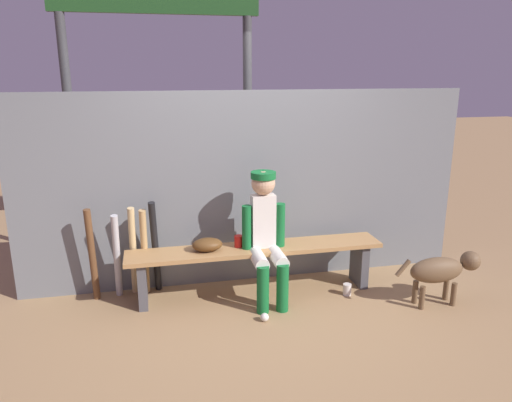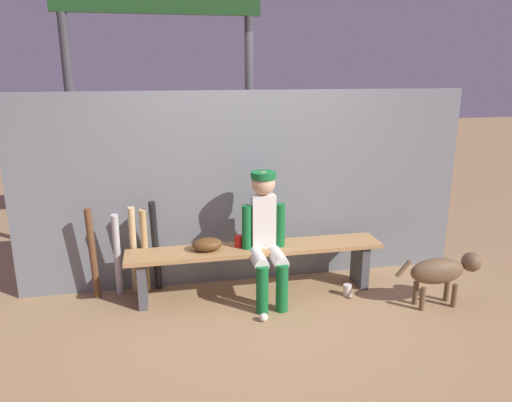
{
  "view_description": "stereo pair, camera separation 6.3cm",
  "coord_description": "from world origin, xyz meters",
  "px_view_note": "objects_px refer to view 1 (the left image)",
  "views": [
    {
      "loc": [
        -0.92,
        -4.18,
        2.11
      ],
      "look_at": [
        0.0,
        0.0,
        0.93
      ],
      "focal_mm": 33.91,
      "sensor_mm": 36.0,
      "label": 1
    },
    {
      "loc": [
        -0.86,
        -4.2,
        2.11
      ],
      "look_at": [
        0.0,
        0.0,
        0.93
      ],
      "focal_mm": 33.91,
      "sensor_mm": 36.0,
      "label": 2
    }
  ],
  "objects_px": {
    "baseball_glove": "(207,245)",
    "bat_aluminum_silver": "(117,256)",
    "bat_aluminum_black": "(155,247)",
    "cup_on_bench": "(239,241)",
    "scoreboard": "(162,5)",
    "bat_wood_dark": "(92,255)",
    "player_seated": "(266,232)",
    "dog": "(442,270)",
    "dugout_bench": "(256,258)",
    "bat_wood_tan": "(145,252)",
    "bat_wood_natural": "(133,251)",
    "baseball": "(265,317)",
    "cup_on_ground": "(347,289)"
  },
  "relations": [
    {
      "from": "bat_wood_tan",
      "to": "cup_on_bench",
      "type": "height_order",
      "value": "bat_wood_tan"
    },
    {
      "from": "bat_aluminum_black",
      "to": "baseball_glove",
      "type": "bearing_deg",
      "value": -24.83
    },
    {
      "from": "baseball",
      "to": "player_seated",
      "type": "bearing_deg",
      "value": 75.35
    },
    {
      "from": "bat_aluminum_silver",
      "to": "cup_on_bench",
      "type": "distance_m",
      "value": 1.14
    },
    {
      "from": "bat_wood_tan",
      "to": "cup_on_ground",
      "type": "distance_m",
      "value": 1.97
    },
    {
      "from": "bat_aluminum_silver",
      "to": "dog",
      "type": "height_order",
      "value": "bat_aluminum_silver"
    },
    {
      "from": "bat_aluminum_silver",
      "to": "bat_wood_natural",
      "type": "bearing_deg",
      "value": 15.44
    },
    {
      "from": "bat_wood_dark",
      "to": "dog",
      "type": "relative_size",
      "value": 1.07
    },
    {
      "from": "cup_on_bench",
      "to": "bat_aluminum_black",
      "type": "bearing_deg",
      "value": 167.07
    },
    {
      "from": "bat_wood_dark",
      "to": "scoreboard",
      "type": "relative_size",
      "value": 0.23
    },
    {
      "from": "scoreboard",
      "to": "dugout_bench",
      "type": "bearing_deg",
      "value": -61.01
    },
    {
      "from": "bat_aluminum_black",
      "to": "bat_wood_tan",
      "type": "xyz_separation_m",
      "value": [
        -0.1,
        -0.01,
        -0.04
      ]
    },
    {
      "from": "player_seated",
      "to": "bat_aluminum_silver",
      "type": "height_order",
      "value": "player_seated"
    },
    {
      "from": "player_seated",
      "to": "baseball_glove",
      "type": "height_order",
      "value": "player_seated"
    },
    {
      "from": "cup_on_bench",
      "to": "scoreboard",
      "type": "height_order",
      "value": "scoreboard"
    },
    {
      "from": "bat_wood_natural",
      "to": "baseball",
      "type": "bearing_deg",
      "value": -35.06
    },
    {
      "from": "player_seated",
      "to": "bat_wood_tan",
      "type": "xyz_separation_m",
      "value": [
        -1.1,
        0.32,
        -0.23
      ]
    },
    {
      "from": "dugout_bench",
      "to": "scoreboard",
      "type": "distance_m",
      "value": 2.8
    },
    {
      "from": "bat_wood_natural",
      "to": "dog",
      "type": "bearing_deg",
      "value": -16.17
    },
    {
      "from": "bat_wood_tan",
      "to": "cup_on_bench",
      "type": "bearing_deg",
      "value": -11.04
    },
    {
      "from": "bat_aluminum_black",
      "to": "bat_wood_dark",
      "type": "distance_m",
      "value": 0.57
    },
    {
      "from": "bat_aluminum_black",
      "to": "scoreboard",
      "type": "relative_size",
      "value": 0.25
    },
    {
      "from": "player_seated",
      "to": "bat_aluminum_black",
      "type": "distance_m",
      "value": 1.07
    },
    {
      "from": "baseball_glove",
      "to": "baseball",
      "type": "distance_m",
      "value": 0.85
    },
    {
      "from": "baseball_glove",
      "to": "dog",
      "type": "height_order",
      "value": "baseball_glove"
    },
    {
      "from": "bat_wood_natural",
      "to": "bat_aluminum_silver",
      "type": "height_order",
      "value": "bat_wood_natural"
    },
    {
      "from": "bat_aluminum_black",
      "to": "cup_on_bench",
      "type": "xyz_separation_m",
      "value": [
        0.77,
        -0.18,
        0.07
      ]
    },
    {
      "from": "cup_on_bench",
      "to": "baseball",
      "type": "bearing_deg",
      "value": -78.49
    },
    {
      "from": "bat_wood_tan",
      "to": "cup_on_bench",
      "type": "xyz_separation_m",
      "value": [
        0.87,
        -0.17,
        0.1
      ]
    },
    {
      "from": "baseball_glove",
      "to": "bat_aluminum_black",
      "type": "xyz_separation_m",
      "value": [
        -0.47,
        0.22,
        -0.07
      ]
    },
    {
      "from": "bat_aluminum_silver",
      "to": "bat_wood_tan",
      "type": "bearing_deg",
      "value": 4.33
    },
    {
      "from": "bat_wood_natural",
      "to": "bat_aluminum_silver",
      "type": "bearing_deg",
      "value": -164.56
    },
    {
      "from": "bat_aluminum_silver",
      "to": "cup_on_bench",
      "type": "xyz_separation_m",
      "value": [
        1.12,
        -0.15,
        0.12
      ]
    },
    {
      "from": "player_seated",
      "to": "bat_aluminum_silver",
      "type": "distance_m",
      "value": 1.41
    },
    {
      "from": "baseball_glove",
      "to": "scoreboard",
      "type": "distance_m",
      "value": 2.58
    },
    {
      "from": "cup_on_ground",
      "to": "player_seated",
      "type": "bearing_deg",
      "value": 172.66
    },
    {
      "from": "baseball_glove",
      "to": "baseball",
      "type": "bearing_deg",
      "value": -52.01
    },
    {
      "from": "dugout_bench",
      "to": "bat_wood_dark",
      "type": "relative_size",
      "value": 2.69
    },
    {
      "from": "bat_wood_tan",
      "to": "bat_wood_dark",
      "type": "relative_size",
      "value": 0.97
    },
    {
      "from": "cup_on_ground",
      "to": "scoreboard",
      "type": "bearing_deg",
      "value": 136.08
    },
    {
      "from": "bat_wood_tan",
      "to": "bat_wood_natural",
      "type": "distance_m",
      "value": 0.11
    },
    {
      "from": "baseball_glove",
      "to": "bat_aluminum_silver",
      "type": "relative_size",
      "value": 0.33
    },
    {
      "from": "player_seated",
      "to": "dog",
      "type": "bearing_deg",
      "value": -16.29
    },
    {
      "from": "cup_on_ground",
      "to": "cup_on_bench",
      "type": "height_order",
      "value": "cup_on_bench"
    },
    {
      "from": "bat_aluminum_silver",
      "to": "baseball",
      "type": "bearing_deg",
      "value": -30.35
    },
    {
      "from": "cup_on_ground",
      "to": "cup_on_bench",
      "type": "distance_m",
      "value": 1.15
    },
    {
      "from": "bat_wood_tan",
      "to": "bat_wood_natural",
      "type": "relative_size",
      "value": 0.98
    },
    {
      "from": "bat_aluminum_silver",
      "to": "baseball_glove",
      "type": "bearing_deg",
      "value": -13.11
    },
    {
      "from": "bat_wood_dark",
      "to": "scoreboard",
      "type": "xyz_separation_m",
      "value": [
        0.78,
        1.11,
        2.3
      ]
    },
    {
      "from": "bat_aluminum_black",
      "to": "scoreboard",
      "type": "xyz_separation_m",
      "value": [
        0.21,
        1.08,
        2.28
      ]
    }
  ]
}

